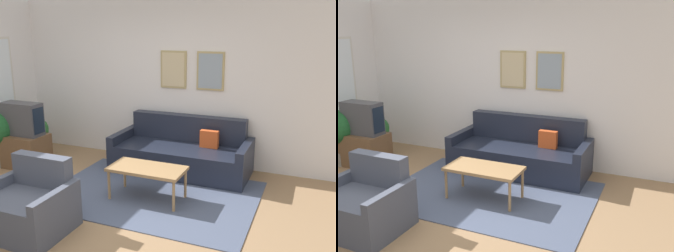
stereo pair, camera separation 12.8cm
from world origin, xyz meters
TOP-DOWN VIEW (x-y plane):
  - ground_plane at (0.00, 0.00)m, footprint 16.00×16.00m
  - area_rug at (0.53, 1.00)m, footprint 2.78×1.94m
  - wall_back at (0.01, 2.43)m, footprint 8.00×0.09m
  - couch at (0.59, 1.97)m, footprint 2.13×0.90m
  - coffee_table at (0.52, 0.84)m, footprint 0.99×0.50m
  - tv_stand at (-1.84, 1.19)m, footprint 0.72×0.49m
  - tv at (-1.84, 1.19)m, footprint 0.67×0.28m
  - armchair at (-0.36, -0.37)m, footprint 0.92×0.76m
  - potted_plant_tall at (-2.26, 1.06)m, footprint 0.56×0.56m
  - potted_plant_by_window at (-2.03, 1.66)m, footprint 0.46×0.46m

SIDE VIEW (x-z plane):
  - ground_plane at x=0.00m, z-range 0.00..0.00m
  - area_rug at x=0.53m, z-range 0.00..0.01m
  - tv_stand at x=-1.84m, z-range 0.00..0.54m
  - armchair at x=-0.36m, z-range -0.12..0.67m
  - couch at x=0.59m, z-range -0.13..0.71m
  - coffee_table at x=0.52m, z-range 0.18..0.63m
  - potted_plant_by_window at x=-2.03m, z-range 0.07..0.78m
  - potted_plant_tall at x=-2.26m, z-range 0.12..1.03m
  - tv at x=-1.84m, z-range 0.54..1.06m
  - wall_back at x=0.01m, z-range 0.00..2.70m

